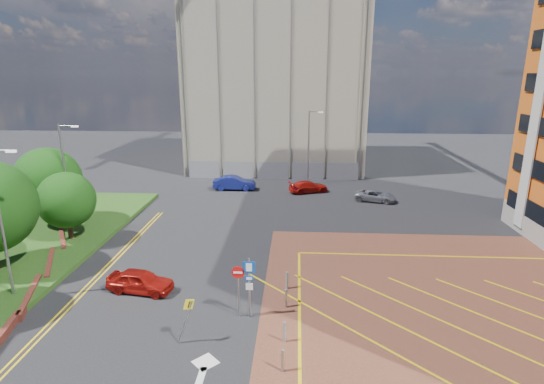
# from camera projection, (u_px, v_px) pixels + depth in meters

# --- Properties ---
(ground) EXTENTS (140.00, 140.00, 0.00)m
(ground) POSITION_uv_depth(u_px,v_px,m) (237.00, 328.00, 20.45)
(ground) COLOR black
(ground) RESTS_ON ground
(forecourt) EXTENTS (26.00, 26.00, 0.02)m
(forecourt) POSITION_uv_depth(u_px,v_px,m) (537.00, 338.00, 19.65)
(forecourt) COLOR brown
(forecourt) RESTS_ON ground
(retaining_wall) EXTENTS (6.06, 20.33, 0.40)m
(retaining_wall) POSITION_uv_depth(u_px,v_px,m) (27.00, 296.00, 22.99)
(retaining_wall) COLOR brown
(retaining_wall) RESTS_ON ground
(tree_c) EXTENTS (4.00, 4.00, 4.90)m
(tree_c) POSITION_uv_depth(u_px,v_px,m) (66.00, 200.00, 29.97)
(tree_c) COLOR #3D2B1C
(tree_c) RESTS_ON grass_bed
(tree_d) EXTENTS (5.00, 5.00, 6.08)m
(tree_d) POSITION_uv_depth(u_px,v_px,m) (48.00, 180.00, 32.84)
(tree_d) COLOR #3D2B1C
(tree_d) RESTS_ON grass_bed
(lamp_left_near) EXTENTS (1.53, 0.16, 8.00)m
(lamp_left_near) POSITION_uv_depth(u_px,v_px,m) (1.00, 218.00, 21.82)
(lamp_left_near) COLOR #9EA0A8
(lamp_left_near) RESTS_ON grass_bed
(lamp_left_far) EXTENTS (1.53, 0.16, 8.00)m
(lamp_left_far) POSITION_uv_depth(u_px,v_px,m) (66.00, 173.00, 31.54)
(lamp_left_far) COLOR #9EA0A8
(lamp_left_far) RESTS_ON grass_bed
(lamp_back) EXTENTS (1.53, 0.16, 8.00)m
(lamp_back) POSITION_uv_depth(u_px,v_px,m) (309.00, 145.00, 45.95)
(lamp_back) COLOR #9EA0A8
(lamp_back) RESTS_ON ground
(sign_cluster) EXTENTS (1.17, 0.12, 3.20)m
(sign_cluster) POSITION_uv_depth(u_px,v_px,m) (245.00, 282.00, 20.85)
(sign_cluster) COLOR #9EA0A8
(sign_cluster) RESTS_ON ground
(warning_sign) EXTENTS (0.84, 0.43, 2.24)m
(warning_sign) POSITION_uv_depth(u_px,v_px,m) (187.00, 315.00, 18.90)
(warning_sign) COLOR #9EA0A8
(warning_sign) RESTS_ON ground
(bollard_row) EXTENTS (0.14, 11.14, 0.90)m
(bollard_row) POSITION_uv_depth(u_px,v_px,m) (284.00, 342.00, 18.59)
(bollard_row) COLOR #9EA0A8
(bollard_row) RESTS_ON forecourt
(construction_building) EXTENTS (21.20, 19.20, 22.00)m
(construction_building) POSITION_uv_depth(u_px,v_px,m) (277.00, 80.00, 55.92)
(construction_building) COLOR #A29884
(construction_building) RESTS_ON ground
(construction_fence) EXTENTS (21.60, 0.06, 2.00)m
(construction_fence) POSITION_uv_depth(u_px,v_px,m) (281.00, 171.00, 48.96)
(construction_fence) COLOR gray
(construction_fence) RESTS_ON ground
(car_red_left) EXTENTS (3.91, 2.05, 1.27)m
(car_red_left) POSITION_uv_depth(u_px,v_px,m) (140.00, 281.00, 23.71)
(car_red_left) COLOR #A1140D
(car_red_left) RESTS_ON ground
(car_blue_back) EXTENTS (4.46, 1.68, 1.45)m
(car_blue_back) POSITION_uv_depth(u_px,v_px,m) (234.00, 183.00, 44.52)
(car_blue_back) COLOR navy
(car_blue_back) RESTS_ON ground
(car_red_back) EXTENTS (4.39, 2.94, 1.18)m
(car_red_back) POSITION_uv_depth(u_px,v_px,m) (309.00, 187.00, 43.55)
(car_red_back) COLOR #B4140F
(car_red_back) RESTS_ON ground
(car_silver_back) EXTENTS (4.19, 2.78, 1.07)m
(car_silver_back) POSITION_uv_depth(u_px,v_px,m) (375.00, 196.00, 40.53)
(car_silver_back) COLOR #9B9CA2
(car_silver_back) RESTS_ON ground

